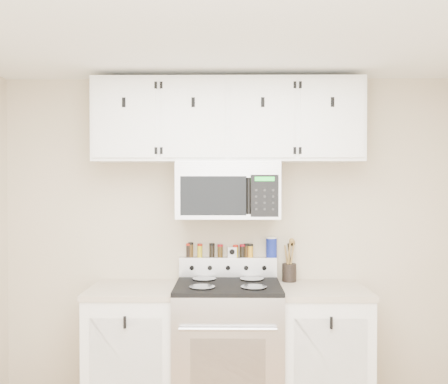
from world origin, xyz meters
The scene contains 18 objects.
back_wall centered at (0.00, 1.75, 1.25)m, with size 3.50×0.01×2.50m, color #B7AB89.
range centered at (0.00, 1.43, 0.49)m, with size 0.76×0.65×1.10m.
base_cabinet_left centered at (-0.69, 1.45, 0.46)m, with size 0.64×0.62×0.92m.
base_cabinet_right centered at (0.69, 1.45, 0.46)m, with size 0.64×0.62×0.92m.
microwave centered at (0.00, 1.55, 1.63)m, with size 0.76×0.44×0.42m.
upper_cabinets centered at (0.00, 1.58, 2.15)m, with size 2.00×0.35×0.62m.
utensil_crock centered at (0.47, 1.66, 1.00)m, with size 0.11×0.11×0.32m.
kitchen_timer centered at (0.03, 1.71, 1.14)m, with size 0.07×0.06×0.08m, color white.
salt_canister centered at (0.34, 1.71, 1.18)m, with size 0.09×0.09×0.16m.
spice_jar_0 centered at (-0.31, 1.71, 1.15)m, with size 0.04×0.04×0.11m.
spice_jar_1 centered at (-0.29, 1.71, 1.16)m, with size 0.04×0.04×0.12m.
spice_jar_2 centered at (-0.22, 1.71, 1.15)m, with size 0.04×0.04×0.11m.
spice_jar_3 centered at (-0.13, 1.71, 1.15)m, with size 0.04×0.04×0.11m.
spice_jar_4 centered at (-0.06, 1.71, 1.15)m, with size 0.04×0.04×0.10m.
spice_jar_5 centered at (0.06, 1.71, 1.15)m, with size 0.04×0.04×0.10m.
spice_jar_6 centered at (0.11, 1.71, 1.15)m, with size 0.05×0.05×0.10m.
spice_jar_7 centered at (0.15, 1.71, 1.15)m, with size 0.04×0.04×0.11m.
spice_jar_8 centered at (0.17, 1.71, 1.15)m, with size 0.04×0.04×0.10m.
Camera 1 is at (0.01, -2.18, 1.68)m, focal length 40.00 mm.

